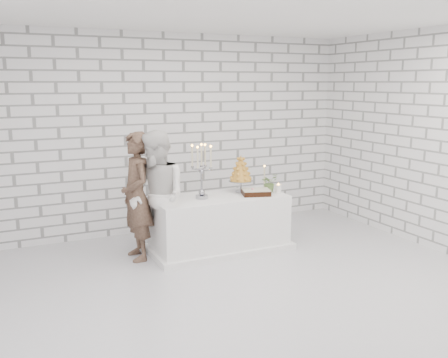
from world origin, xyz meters
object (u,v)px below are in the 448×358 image
cake_table (220,223)px  groom (137,196)px  croquembouche (241,174)px  bride (157,197)px  candelabra (202,171)px

cake_table → groom: groom is taller
groom → croquembouche: bearing=88.3°
bride → cake_table: bearing=81.7°
cake_table → croquembouche: bearing=18.6°
groom → candelabra: bearing=78.5°
croquembouche → bride: bearing=-171.2°
candelabra → croquembouche: size_ratio=1.41×
bride → candelabra: bride is taller
cake_table → bride: (-0.90, -0.07, 0.47)m
cake_table → groom: bearing=172.6°
cake_table → bride: bride is taller
groom → candelabra: 0.90m
groom → cake_table: bearing=81.4°
groom → bride: bride is taller
cake_table → croquembouche: 0.76m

